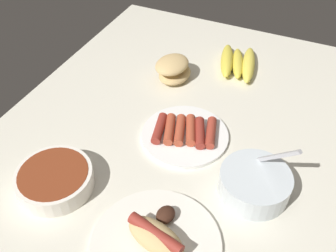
{
  "coord_description": "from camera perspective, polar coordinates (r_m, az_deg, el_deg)",
  "views": [
    {
      "loc": [
        -64.9,
        -27.14,
        67.84
      ],
      "look_at": [
        -1.82,
        1.3,
        3.0
      ],
      "focal_mm": 40.45,
      "sensor_mm": 36.0,
      "label": 1
    }
  ],
  "objects": [
    {
      "name": "bowl_chili",
      "position": [
        0.88,
        -16.7,
        -7.65
      ],
      "size": [
        16.91,
        16.91,
        4.61
      ],
      "color": "white",
      "rests_on": "ground_plane"
    },
    {
      "name": "plate_sausages",
      "position": [
        0.96,
        2.56,
        -1.1
      ],
      "size": [
        22.12,
        22.12,
        3.36
      ],
      "color": "white",
      "rests_on": "ground_plane"
    },
    {
      "name": "ground_plane",
      "position": [
        0.99,
        1.12,
        -1.46
      ],
      "size": [
        120.0,
        90.0,
        3.0
      ],
      "primitive_type": "cube",
      "color": "silver"
    },
    {
      "name": "banana_bunch",
      "position": [
        1.21,
        10.45,
        9.37
      ],
      "size": [
        19.52,
        14.92,
        3.81
      ],
      "color": "#E5D14C",
      "rests_on": "ground_plane"
    },
    {
      "name": "plate_hotdog_assembled",
      "position": [
        0.77,
        -1.78,
        -16.83
      ],
      "size": [
        25.81,
        25.81,
        5.61
      ],
      "color": "white",
      "rests_on": "ground_plane"
    },
    {
      "name": "bowl_coleslaw",
      "position": [
        0.85,
        12.95,
        -8.32
      ],
      "size": [
        15.49,
        15.49,
        14.99
      ],
      "color": "silver",
      "rests_on": "ground_plane"
    },
    {
      "name": "bread_stack",
      "position": [
        1.13,
        0.82,
        8.56
      ],
      "size": [
        13.28,
        10.89,
        7.2
      ],
      "color": "tan",
      "rests_on": "ground_plane"
    }
  ]
}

